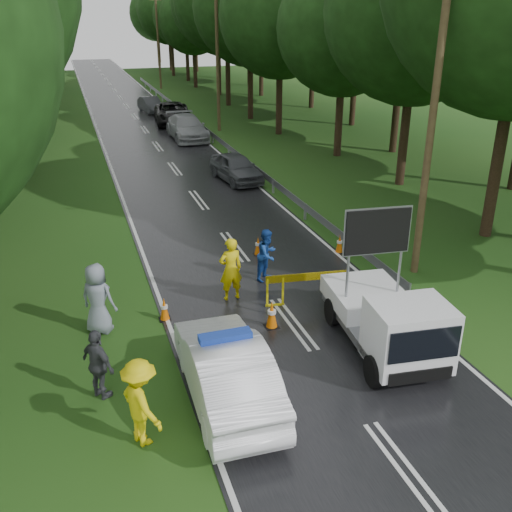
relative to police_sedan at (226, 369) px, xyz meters
name	(u,v)px	position (x,y,z in m)	size (l,w,h in m)	color
ground	(293,324)	(2.68, 2.67, -0.78)	(160.00, 160.00, 0.00)	#1B4614
road	(145,130)	(2.68, 32.67, -0.77)	(7.00, 140.00, 0.02)	black
guardrail	(194,120)	(6.38, 32.33, -0.23)	(0.12, 60.06, 0.70)	gray
utility_pole_near	(432,120)	(7.88, 4.67, 4.29)	(1.40, 0.24, 10.00)	#453320
utility_pole_mid	(217,58)	(7.88, 30.67, 4.29)	(1.40, 0.24, 10.00)	#453320
utility_pole_far	(158,41)	(7.88, 56.67, 4.29)	(1.40, 0.24, 10.00)	#453320
police_sedan	(226,369)	(0.00, 0.00, 0.00)	(1.75, 4.74, 1.70)	white
work_truck	(389,320)	(4.42, 0.55, 0.18)	(2.39, 4.60, 3.53)	gray
barrier	(306,281)	(3.47, 3.67, -0.01)	(2.43, 0.38, 1.01)	yellow
officer	(231,269)	(1.43, 4.67, 0.22)	(0.73, 0.48, 1.99)	yellow
civilian	(267,255)	(2.94, 5.67, 0.09)	(0.84, 0.65, 1.73)	#1845A2
bystander_left	(141,403)	(-1.98, -0.83, 0.18)	(1.24, 0.71, 1.92)	yellow
bystander_mid	(98,365)	(-2.70, 0.94, 0.08)	(1.01, 0.42, 1.72)	#3D3E44
bystander_right	(98,299)	(-2.50, 3.93, 0.22)	(0.98, 0.64, 2.01)	gray
queue_car_first	(236,168)	(5.28, 17.31, -0.07)	(1.66, 4.13, 1.41)	#43454B
queue_car_second	(187,127)	(5.03, 28.44, 0.01)	(2.22, 5.47, 1.59)	#93969A
queue_car_third	(173,113)	(5.16, 34.44, 0.02)	(2.66, 5.78, 1.61)	black
queue_car_fourth	(151,105)	(4.33, 40.44, -0.13)	(1.37, 3.93, 1.30)	#383A3F
cone_near_left	(250,420)	(0.14, -1.33, -0.40)	(0.37, 0.37, 0.77)	black
cone_center	(272,315)	(2.03, 2.67, -0.38)	(0.38, 0.38, 0.82)	black
cone_far	(258,246)	(3.29, 7.67, -0.44)	(0.33, 0.33, 0.70)	black
cone_left_mid	(164,309)	(-0.72, 4.02, -0.44)	(0.33, 0.33, 0.69)	black
cone_right	(340,244)	(6.18, 6.95, -0.44)	(0.33, 0.33, 0.70)	black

